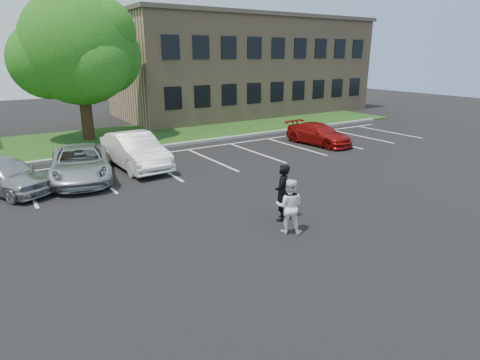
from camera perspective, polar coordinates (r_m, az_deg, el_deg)
name	(u,v)px	position (r m, az deg, el deg)	size (l,w,h in m)	color
ground_plane	(257,226)	(12.71, 2.47, -6.53)	(90.00, 90.00, 0.00)	black
curb	(132,150)	(23.04, -15.11, 4.12)	(40.00, 0.30, 0.15)	gray
grass_strip	(111,139)	(26.81, -17.83, 5.63)	(44.00, 8.00, 0.08)	#1D4319
stall_lines	(178,160)	(20.77, -8.76, 2.90)	(34.00, 5.36, 0.01)	silver
office_building	(243,66)	(37.68, 0.48, 15.97)	(22.40, 10.40, 8.30)	tan
tree	(80,51)	(26.60, -21.76, 16.71)	(7.80, 7.20, 8.80)	black
man_black_suit	(282,193)	(12.90, 6.02, -1.80)	(0.68, 0.44, 1.85)	black
man_white_shirt	(289,206)	(12.03, 7.02, -3.73)	(0.82, 0.64, 1.69)	white
car_silver_west	(7,175)	(17.89, -30.24, 0.62)	(1.67, 4.15, 1.41)	#ACACB1
car_silver_minivan	(80,163)	(18.38, -21.75, 2.20)	(2.36, 5.11, 1.42)	#ABAEB3
car_white_sedan	(135,151)	(19.53, -14.71, 4.05)	(1.73, 4.97, 1.64)	white
car_red_compact	(319,134)	(24.40, 11.14, 6.43)	(1.74, 4.28, 1.24)	maroon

